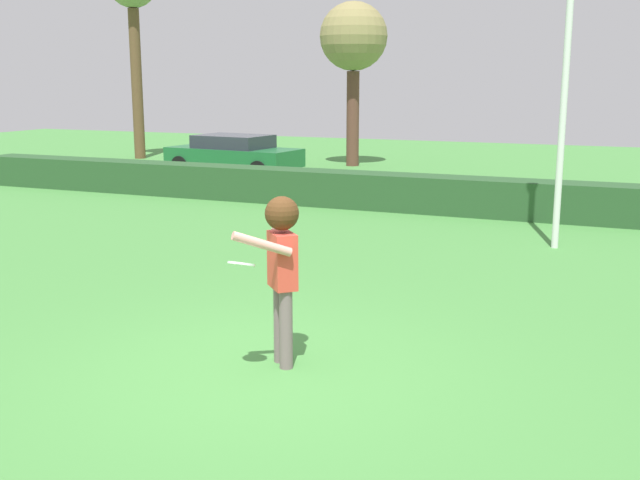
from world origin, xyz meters
The scene contains 7 objects.
ground_plane centered at (0.00, 0.00, 0.00)m, with size 60.00×60.00×0.00m, color #47893F.
person centered at (0.08, 0.27, 1.16)m, with size 0.51×0.82×1.79m.
frisbee centered at (-0.10, -0.25, 1.20)m, with size 0.27×0.26×0.10m.
lamppost centered at (2.10, 7.32, 3.20)m, with size 0.24×0.24×5.76m.
hedge_row centered at (0.00, 10.13, 0.41)m, with size 27.16×0.90×0.82m, color #274D28.
parked_car_green centered at (-8.33, 14.40, 0.69)m, with size 4.37×2.19×1.25m.
maple_tree centered at (-5.83, 18.33, 4.23)m, with size 2.28×2.28×5.50m.
Camera 1 is at (3.40, -6.63, 2.95)m, focal length 43.08 mm.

